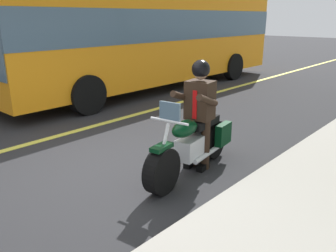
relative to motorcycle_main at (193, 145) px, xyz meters
The scene contains 5 objects.
ground_plane 1.45m from the motorcycle_main, 53.26° to the right, with size 80.00×80.00×0.00m, color #28282B.
lane_center_stripe 3.24m from the motorcycle_main, 75.16° to the right, with size 60.00×0.16×0.01m, color #E5DB4C.
motorcycle_main is the anchor object (origin of this frame).
rider_main 0.61m from the motorcycle_main, behind, with size 0.68×0.62×1.74m.
bus_near 7.04m from the motorcycle_main, 130.63° to the right, with size 11.05×2.70×3.30m.
Camera 1 is at (3.18, 4.18, 2.35)m, focal length 36.96 mm.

